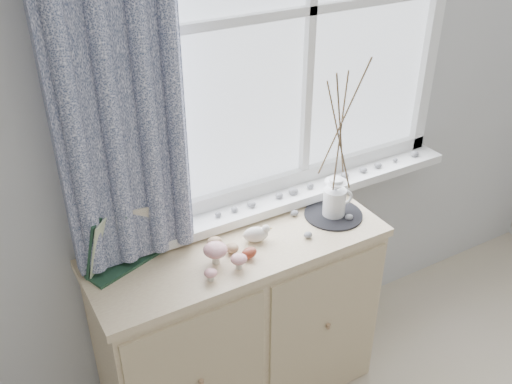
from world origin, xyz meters
TOP-DOWN VIEW (x-y plane):
  - sideboard at (-0.15, 1.75)m, footprint 1.20×0.45m
  - botanical_book at (-0.57, 1.83)m, footprint 0.38×0.24m
  - toadstool_cluster at (-0.27, 1.67)m, footprint 0.18×0.15m
  - wooden_eggs at (-0.20, 1.72)m, footprint 0.13×0.17m
  - songbird_figurine at (-0.08, 1.74)m, footprint 0.15×0.10m
  - crocheted_doily at (0.29, 1.74)m, footprint 0.25×0.25m
  - twig_pitcher at (0.29, 1.74)m, footprint 0.32×0.32m
  - sideboard_pebbles at (0.20, 1.71)m, footprint 0.26×0.19m

SIDE VIEW (x-z plane):
  - sideboard at x=-0.15m, z-range 0.00..0.85m
  - crocheted_doily at x=0.29m, z-range 0.85..0.86m
  - sideboard_pebbles at x=0.20m, z-range 0.85..0.87m
  - wooden_eggs at x=-0.20m, z-range 0.84..0.90m
  - songbird_figurine at x=-0.08m, z-range 0.85..0.92m
  - toadstool_cluster at x=-0.27m, z-range 0.86..0.94m
  - botanical_book at x=-0.57m, z-range 0.85..1.10m
  - twig_pitcher at x=0.29m, z-range 0.90..1.62m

